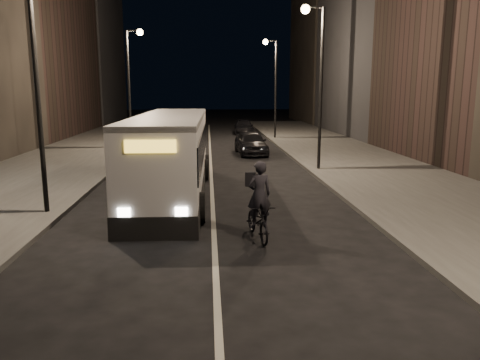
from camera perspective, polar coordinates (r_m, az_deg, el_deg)
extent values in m
plane|color=black|center=(12.44, -3.10, -8.76)|extent=(180.00, 180.00, 0.00)
cube|color=#3B3B38|center=(27.44, 14.47, 1.99)|extent=(7.00, 70.00, 0.16)
cube|color=#3B3B38|center=(27.35, -21.70, 1.53)|extent=(7.00, 70.00, 0.16)
cube|color=black|center=(42.87, 19.29, 18.83)|extent=(8.00, 61.00, 21.00)
cube|color=black|center=(43.76, -26.66, 18.80)|extent=(8.00, 61.00, 22.00)
cylinder|color=black|center=(24.40, 9.84, 10.72)|extent=(0.16, 0.16, 8.00)
cube|color=black|center=(24.62, 9.08, 20.10)|extent=(0.90, 0.08, 0.08)
sphere|color=#FFD18C|center=(24.51, 7.98, 19.94)|extent=(0.44, 0.44, 0.44)
cylinder|color=black|center=(40.13, 4.36, 10.88)|extent=(0.16, 0.16, 8.00)
cube|color=black|center=(40.26, 3.79, 16.59)|extent=(0.90, 0.08, 0.08)
sphere|color=#FFD18C|center=(40.19, 3.12, 16.46)|extent=(0.44, 0.44, 0.44)
cylinder|color=black|center=(16.63, -23.47, 9.95)|extent=(0.16, 0.16, 8.00)
cylinder|color=black|center=(34.15, -13.37, 10.61)|extent=(0.16, 0.16, 8.00)
cube|color=black|center=(34.31, -12.91, 17.33)|extent=(0.90, 0.08, 0.08)
sphere|color=#FFD18C|center=(34.24, -12.12, 17.21)|extent=(0.44, 0.44, 0.44)
cube|color=silver|center=(18.96, -8.33, 2.95)|extent=(2.69, 11.96, 3.18)
cube|color=black|center=(18.90, -8.37, 4.29)|extent=(2.76, 11.56, 1.14)
cube|color=silver|center=(18.81, -8.46, 7.60)|extent=(2.71, 11.96, 0.18)
cube|color=gold|center=(12.94, -10.87, 4.05)|extent=(1.39, 0.14, 0.35)
cylinder|color=black|center=(15.28, -14.29, -3.39)|extent=(0.36, 1.00, 0.99)
cylinder|color=black|center=(14.99, -4.93, -3.36)|extent=(0.36, 1.00, 0.99)
cylinder|color=black|center=(22.97, -10.48, 1.51)|extent=(0.36, 1.00, 0.99)
cylinder|color=black|center=(22.77, -4.28, 1.59)|extent=(0.36, 1.00, 0.99)
imported|color=black|center=(13.38, 2.22, -4.99)|extent=(1.01, 2.07, 1.04)
imported|color=black|center=(12.99, 2.34, -1.78)|extent=(0.76, 0.56, 1.90)
imported|color=black|center=(30.75, 1.34, 4.56)|extent=(2.14, 4.64, 1.54)
imported|color=#38383B|center=(40.06, -5.44, 5.79)|extent=(1.41, 3.79, 1.24)
imported|color=black|center=(45.38, 0.46, 6.48)|extent=(2.04, 4.57, 1.30)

